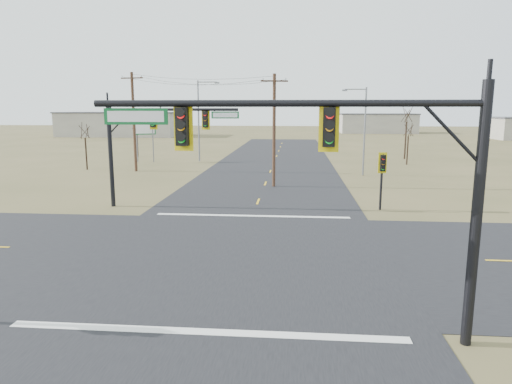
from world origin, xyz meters
TOP-DOWN VIEW (x-y plane):
  - ground at (0.00, 0.00)m, footprint 320.00×320.00m
  - road_ew at (0.00, 0.00)m, footprint 160.00×14.00m
  - road_ns at (0.00, 0.00)m, footprint 14.00×160.00m
  - stop_bar_near at (0.00, -7.50)m, footprint 12.00×0.40m
  - stop_bar_far at (0.00, 7.50)m, footprint 12.00×0.40m
  - mast_arm_near at (3.85, -7.50)m, footprint 10.59×0.47m
  - mast_arm_far at (-6.79, 9.65)m, footprint 8.84×0.48m
  - pedestal_signal_ne at (8.24, 9.93)m, footprint 0.58×0.49m
  - utility_pole_near at (0.80, 18.60)m, footprint 2.26×0.69m
  - utility_pole_far at (-14.31, 27.09)m, footprint 2.49×0.58m
  - highway_sign at (-16.03, 35.45)m, footprint 2.60×1.00m
  - streetlight_a at (9.19, 26.05)m, footprint 2.41×0.29m
  - streetlight_c at (-9.30, 36.94)m, footprint 2.79×0.32m
  - bare_tree_a at (-20.11, 27.88)m, footprint 2.81×2.81m
  - bare_tree_b at (-19.24, 41.77)m, footprint 2.88×2.88m
  - bare_tree_c at (15.90, 35.60)m, footprint 2.62×2.62m
  - bare_tree_d at (17.07, 41.88)m, footprint 3.65×3.65m
  - warehouse_left at (-40.00, 90.00)m, footprint 28.00×14.00m
  - warehouse_mid at (25.00, 110.00)m, footprint 20.00×12.00m

SIDE VIEW (x-z plane):
  - ground at x=0.00m, z-range 0.00..0.00m
  - road_ew at x=0.00m, z-range 0.00..0.02m
  - road_ns at x=0.00m, z-range 0.00..0.02m
  - stop_bar_near at x=0.00m, z-range 0.03..0.03m
  - stop_bar_far at x=0.00m, z-range 0.03..0.03m
  - warehouse_mid at x=25.00m, z-range 0.00..5.00m
  - warehouse_left at x=-40.00m, z-range 0.00..5.50m
  - pedestal_signal_ne at x=8.24m, z-range 0.92..4.75m
  - highway_sign at x=-16.03m, z-range 1.13..6.26m
  - bare_tree_c at x=15.90m, z-range 1.54..6.94m
  - bare_tree_a at x=-20.11m, z-range 1.58..6.98m
  - bare_tree_b at x=-19.24m, z-range 1.80..7.81m
  - streetlight_a at x=9.19m, z-range 0.53..9.16m
  - utility_pole_near at x=0.80m, z-range 0.19..9.60m
  - mast_arm_far at x=-6.79m, z-range 1.58..8.70m
  - mast_arm_near at x=3.85m, z-range 1.66..8.97m
  - utility_pole_far at x=-14.31m, z-range 0.17..10.46m
  - streetlight_c at x=-9.30m, z-range 0.62..10.62m
  - bare_tree_d at x=17.07m, z-range 2.24..9.57m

